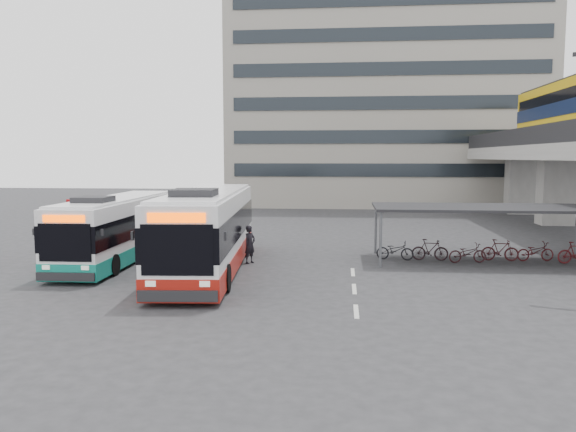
{
  "coord_description": "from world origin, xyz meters",
  "views": [
    {
      "loc": [
        2.04,
        -23.1,
        4.77
      ],
      "look_at": [
        -0.51,
        3.11,
        2.0
      ],
      "focal_mm": 35.0,
      "sensor_mm": 36.0,
      "label": 1
    }
  ],
  "objects": [
    {
      "name": "bus_teal",
      "position": [
        -8.27,
        1.71,
        1.46
      ],
      "size": [
        2.61,
        10.73,
        3.15
      ],
      "rotation": [
        0.0,
        0.0,
        0.03
      ],
      "color": "white",
      "rests_on": "ground"
    },
    {
      "name": "bus_main",
      "position": [
        -3.57,
        -0.16,
        1.68
      ],
      "size": [
        3.61,
        12.4,
        3.62
      ],
      "rotation": [
        0.0,
        0.0,
        0.08
      ],
      "color": "white",
      "rests_on": "ground"
    },
    {
      "name": "ground",
      "position": [
        0.0,
        0.0,
        0.0
      ],
      "size": [
        120.0,
        120.0,
        0.0
      ],
      "primitive_type": "plane",
      "color": "#28282B",
      "rests_on": "ground"
    },
    {
      "name": "office_block",
      "position": [
        6.0,
        36.0,
        12.5
      ],
      "size": [
        30.0,
        15.0,
        25.0
      ],
      "primitive_type": "cube",
      "color": "gray",
      "rests_on": "ground"
    },
    {
      "name": "bike_shelter",
      "position": [
        8.47,
        3.0,
        1.44
      ],
      "size": [
        10.0,
        4.0,
        2.54
      ],
      "color": "#595B60",
      "rests_on": "ground"
    },
    {
      "name": "road_markings",
      "position": [
        2.5,
        -3.0,
        0.01
      ],
      "size": [
        0.15,
        7.6,
        0.01
      ],
      "color": "beige",
      "rests_on": "ground"
    },
    {
      "name": "sign_totem_north",
      "position": [
        -12.92,
        6.53,
        1.27
      ],
      "size": [
        0.53,
        0.26,
        2.45
      ],
      "rotation": [
        0.0,
        0.0,
        0.22
      ],
      "color": "#A1090D",
      "rests_on": "ground"
    },
    {
      "name": "pedestrian",
      "position": [
        -2.09,
        1.57,
        0.85
      ],
      "size": [
        0.68,
        0.75,
        1.71
      ],
      "primitive_type": "imported",
      "rotation": [
        0.0,
        0.0,
        1.0
      ],
      "color": "black",
      "rests_on": "ground"
    }
  ]
}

